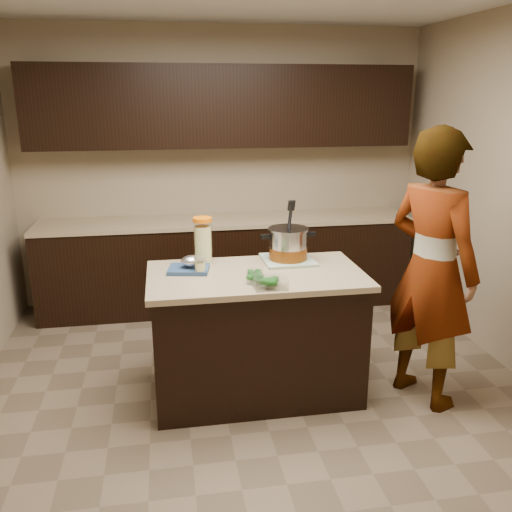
{
  "coord_description": "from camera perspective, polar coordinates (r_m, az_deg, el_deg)",
  "views": [
    {
      "loc": [
        -0.59,
        -3.43,
        2.06
      ],
      "look_at": [
        0.0,
        0.0,
        1.02
      ],
      "focal_mm": 38.0,
      "sensor_mm": 36.0,
      "label": 1
    }
  ],
  "objects": [
    {
      "name": "stock_pot",
      "position": [
        3.9,
        3.4,
        1.08
      ],
      "size": [
        0.41,
        0.3,
        0.41
      ],
      "rotation": [
        0.0,
        0.0,
        0.04
      ],
      "color": "#B7B7BC",
      "rests_on": "dish_towel"
    },
    {
      "name": "person",
      "position": [
        3.78,
        18.0,
        -1.38
      ],
      "size": [
        0.7,
        0.81,
        1.88
      ],
      "primitive_type": "imported",
      "rotation": [
        0.0,
        0.0,
        2.0
      ],
      "color": "gray",
      "rests_on": "ground"
    },
    {
      "name": "blue_tray",
      "position": [
        3.72,
        -6.99,
        -1.07
      ],
      "size": [
        0.3,
        0.26,
        0.1
      ],
      "rotation": [
        0.0,
        0.0,
        -0.18
      ],
      "color": "navy",
      "rests_on": "island"
    },
    {
      "name": "lemonade_pitcher",
      "position": [
        3.85,
        -5.6,
        1.43
      ],
      "size": [
        0.17,
        0.17,
        0.33
      ],
      "rotation": [
        0.0,
        0.0,
        0.3
      ],
      "color": "#E4E28B",
      "rests_on": "island"
    },
    {
      "name": "mason_jar",
      "position": [
        3.64,
        -5.9,
        -1.08
      ],
      "size": [
        0.08,
        0.08,
        0.13
      ],
      "rotation": [
        0.0,
        0.0,
        0.0
      ],
      "color": "#E4E28B",
      "rests_on": "island"
    },
    {
      "name": "back_cabinets",
      "position": [
        5.32,
        -3.2,
        4.49
      ],
      "size": [
        3.6,
        0.63,
        2.33
      ],
      "color": "black",
      "rests_on": "ground"
    },
    {
      "name": "dish_towel",
      "position": [
        3.93,
        3.38,
        -0.41
      ],
      "size": [
        0.37,
        0.37,
        0.02
      ],
      "primitive_type": "cube",
      "rotation": [
        0.0,
        0.0,
        0.02
      ],
      "color": "#5A865E",
      "rests_on": "island"
    },
    {
      "name": "ground_plane",
      "position": [
        4.04,
        0.0,
        -13.98
      ],
      "size": [
        4.0,
        4.0,
        0.0
      ],
      "primitive_type": "plane",
      "color": "brown",
      "rests_on": "ground"
    },
    {
      "name": "room_shell",
      "position": [
        3.49,
        0.0,
        10.98
      ],
      "size": [
        4.04,
        4.04,
        2.72
      ],
      "color": "tan",
      "rests_on": "ground"
    },
    {
      "name": "broccoli_tub_right",
      "position": [
        3.46,
        -0.07,
        -2.49
      ],
      "size": [
        0.15,
        0.15,
        0.06
      ],
      "rotation": [
        0.0,
        0.0,
        -0.3
      ],
      "color": "silver",
      "rests_on": "island"
    },
    {
      "name": "broccoli_tub_rect",
      "position": [
        3.38,
        1.52,
        -2.85
      ],
      "size": [
        0.21,
        0.15,
        0.07
      ],
      "rotation": [
        0.0,
        0.0,
        0.01
      ],
      "color": "silver",
      "rests_on": "island"
    },
    {
      "name": "broccoli_tub_left",
      "position": [
        3.57,
        -0.16,
        -1.93
      ],
      "size": [
        0.14,
        0.14,
        0.05
      ],
      "rotation": [
        0.0,
        0.0,
        0.43
      ],
      "color": "silver",
      "rests_on": "island"
    },
    {
      "name": "island",
      "position": [
        3.83,
        0.0,
        -8.16
      ],
      "size": [
        1.46,
        0.81,
        0.9
      ],
      "color": "black",
      "rests_on": "ground"
    }
  ]
}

